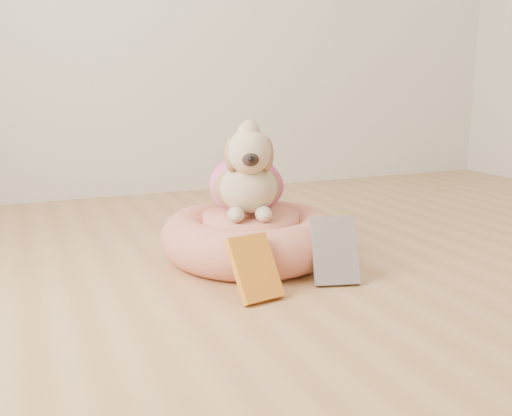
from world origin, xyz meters
name	(u,v)px	position (x,y,z in m)	size (l,w,h in m)	color
floor	(489,333)	(0.00, 0.00, 0.00)	(4.50, 4.50, 0.00)	#B8824C
pet_bed	(251,237)	(-0.34, 0.85, 0.08)	(0.68, 0.68, 0.17)	#D47653
dog	(247,165)	(-0.34, 0.89, 0.35)	(0.33, 0.49, 0.36)	brown
book_yellow	(255,268)	(-0.48, 0.48, 0.10)	(0.14, 0.03, 0.21)	gold
book_white	(335,250)	(-0.18, 0.51, 0.11)	(0.15, 0.02, 0.23)	silver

